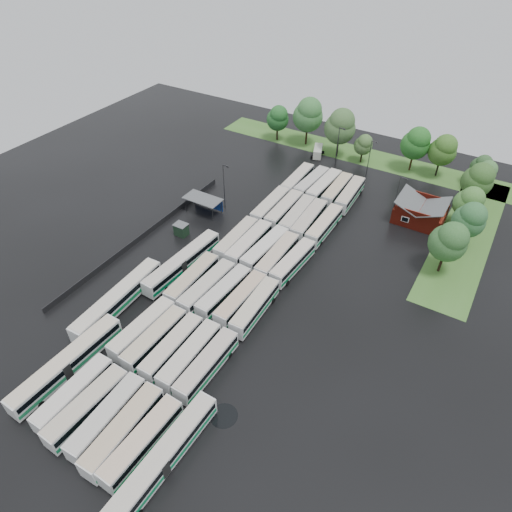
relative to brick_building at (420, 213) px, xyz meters
The scene contains 63 objects.
ground 49.08m from the brick_building, 119.30° to the right, with size 160.00×160.00×0.00m, color black.
brick_building is the anchor object (origin of this frame).
wash_shed 46.14m from the brick_building, 153.27° to the right, with size 8.20×4.20×3.58m.
utility_hut 50.26m from the brick_building, 143.11° to the right, with size 2.70×2.20×2.62m.
grass_strip_north 31.19m from the brick_building, 134.96° to the left, with size 80.00×10.00×0.01m, color #3E6E28.
grass_strip_east 10.17m from the brick_building, ahead, with size 10.00×50.00×0.01m, color #3E6E28.
west_fence 57.83m from the brick_building, 143.04° to the right, with size 0.10×50.00×1.20m, color #2D2D30.
bus_r0c0 74.16m from the brick_building, 112.46° to the right, with size 2.73×12.49×3.47m.
bus_r0c1 73.49m from the brick_building, 110.09° to the right, with size 3.12×12.87×3.56m.
bus_r0c2 72.12m from the brick_building, 107.64° to the right, with size 3.20×12.76×3.52m.
bus_r0c3 71.49m from the brick_building, 105.15° to the right, with size 3.20×13.20×3.65m.
bus_r0c4 70.68m from the brick_building, 102.74° to the right, with size 3.02×12.80×3.55m.
bus_r1c0 61.69m from the brick_building, 117.26° to the right, with size 3.06×12.70×3.51m.
bus_r1c1 60.82m from the brick_building, 114.63° to the right, with size 2.80×12.47×3.46m.
bus_r1c2 59.46m from the brick_building, 111.68° to the right, with size 2.83×12.52×3.47m.
bus_r1c3 58.23m from the brick_building, 108.78° to the right, with size 2.92×12.75×3.54m.
bus_r1c4 57.34m from the brick_building, 105.79° to the right, with size 2.71×12.69×3.53m.
bus_r2c0 50.47m from the brick_building, 124.44° to the right, with size 3.02×12.89×3.57m.
bus_r2c1 48.86m from the brick_building, 120.93° to the right, with size 3.20×13.08×3.62m.
bus_r2c2 46.85m from the brick_building, 118.06° to the right, with size 3.31×12.70×3.50m.
bus_r2c3 45.29m from the brick_building, 114.30° to the right, with size 2.87×12.58×3.49m.
bus_r2c4 44.41m from the brick_building, 110.66° to the right, with size 3.10×12.61×3.49m.
bus_r3c0 39.65m from the brick_building, 135.62° to the right, with size 2.96×12.64×3.50m.
bus_r3c1 37.60m from the brick_building, 132.32° to the right, with size 2.81×13.10×3.65m.
bus_r3c2 35.24m from the brick_building, 128.33° to the right, with size 3.41×13.10×3.61m.
bus_r3c3 33.99m from the brick_building, 123.66° to the right, with size 2.87×12.86×3.57m.
bus_r3c4 32.26m from the brick_building, 118.94° to the right, with size 3.28×12.59×3.47m.
bus_r4c0 31.71m from the brick_building, 153.44° to the right, with size 2.99×13.00×3.61m.
bus_r4c1 28.78m from the brick_building, 150.83° to the right, with size 2.99×13.04×3.62m.
bus_r4c2 26.14m from the brick_building, 146.57° to the right, with size 3.32×12.98×3.58m.
bus_r4c3 23.92m from the brick_building, 142.27° to the right, with size 3.33×13.22×3.65m.
bus_r4c4 21.34m from the brick_building, 136.54° to the right, with size 2.75×12.84×3.57m.
bus_r5c0 28.54m from the brick_building, behind, with size 2.98×12.70×3.52m.
bus_r5c1 25.08m from the brick_building, behind, with size 3.31×12.73×3.51m.
bus_r5c2 21.93m from the brick_building, behind, with size 3.19×13.19×3.65m.
bus_r5c3 18.75m from the brick_building, behind, with size 2.93×12.57×3.48m.
bus_r5c4 15.54m from the brick_building, behind, with size 3.27×12.83×3.54m.
artic_bus_west_a 73.44m from the brick_building, 116.84° to the right, with size 3.18×18.91×3.50m.
artic_bus_west_b 50.92m from the brick_building, 130.45° to the right, with size 3.58×18.76×3.46m.
artic_bus_west_c 63.38m from the brick_building, 124.87° to the right, with size 3.50×19.61×3.62m.
artic_bus_east 70.22m from the brick_building, 99.85° to the right, with size 2.91×18.70×3.46m.
minibus 35.00m from the brick_building, 153.01° to the left, with size 3.85×5.94×2.44m.
tree_north_0 48.91m from the brick_building, 157.34° to the left, with size 6.04×6.04×10.01m.
tree_north_1 42.66m from the brick_building, 150.84° to the left, with size 7.99×7.99×13.24m.
tree_north_2 32.95m from the brick_building, 145.64° to the left, with size 7.92×7.92×13.12m.
tree_north_3 27.48m from the brick_building, 137.31° to the left, with size 4.66×4.66×7.72m.
tree_north_4 22.97m from the brick_building, 110.97° to the left, with size 6.98×6.98×11.56m.
tree_north_5 22.05m from the brick_building, 94.29° to the left, with size 6.59×6.59×10.92m.
tree_north_6 23.29m from the brick_building, 70.98° to the left, with size 4.78×4.78×7.92m.
tree_east_0 17.32m from the brick_building, 60.92° to the right, with size 6.73×6.73×11.14m.
tree_east_1 11.83m from the brick_building, 25.95° to the right, with size 6.28×6.28×10.39m.
tree_east_2 9.72m from the brick_building, 14.62° to the left, with size 5.92×5.92×9.80m.
tree_east_3 14.69m from the brick_building, 53.18° to the left, with size 6.65×6.65×11.01m.
tree_east_4 21.00m from the brick_building, 64.68° to the left, with size 4.99×4.99×8.26m.
lamp_post_ne 6.99m from the brick_building, 151.75° to the right, with size 1.61×0.31×10.44m.
lamp_post_nw 42.02m from the brick_building, 155.69° to the right, with size 1.65×0.32×10.69m.
lamp_post_back_w 28.30m from the brick_building, 152.28° to the left, with size 1.61×0.31×10.43m.
lamp_post_back_e 20.05m from the brick_building, 144.34° to the left, with size 1.51×0.29×9.82m.
puddle_0 66.02m from the brick_building, 112.97° to the right, with size 6.15×6.15×0.01m, color black.
puddle_1 67.91m from the brick_building, 105.15° to the right, with size 2.52×2.52×0.01m, color black.
puddle_2 52.07m from the brick_building, 128.85° to the right, with size 5.02×5.02×0.01m, color black.
puddle_3 50.55m from the brick_building, 112.67° to the right, with size 3.53×3.53×0.01m, color black.
puddle_4 60.52m from the brick_building, 99.16° to the right, with size 3.90×3.90×0.01m, color black.
Camera 1 is at (35.70, -43.76, 56.33)m, focal length 32.00 mm.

